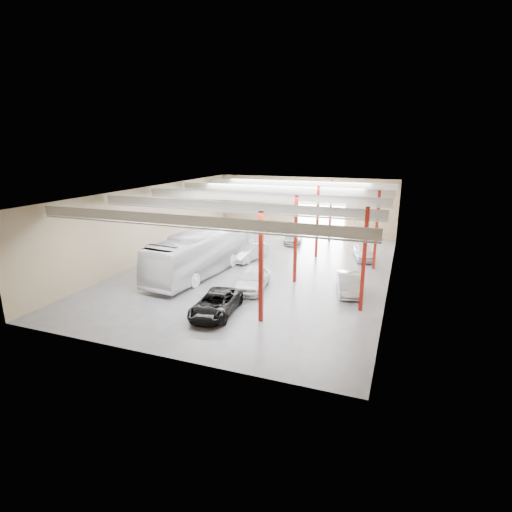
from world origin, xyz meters
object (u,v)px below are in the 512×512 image
Objects in this scene: car_row_a at (253,279)px; car_right_far at (364,252)px; car_row_c at (293,237)px; car_right_near at (348,283)px; coach_bus at (203,252)px; black_sedan at (216,304)px; car_row_b at (249,252)px.

car_row_a is 13.54m from car_right_far.
car_row_a is 15.78m from car_row_c.
car_row_c is at bearing 138.67° from car_right_far.
car_right_near is 1.09× the size of car_right_far.
car_row_a is at bearing -18.68° from coach_bus.
black_sedan is 1.26× the size of car_right_far.
car_right_far is (7.62, 16.77, -0.02)m from black_sedan.
car_right_near is at bearing -104.78° from car_right_far.
car_row_c is 1.04× the size of car_right_near.
car_row_b is (-2.68, 12.73, 0.08)m from black_sedan.
coach_bus is 15.57m from car_right_far.
car_row_c is (4.34, 13.34, -1.19)m from coach_bus.
black_sedan is at bearing -99.40° from car_row_c.
coach_bus is at bearing -119.01° from car_row_c.
car_right_near is at bearing 2.48° from coach_bus.
black_sedan is at bearing -128.77° from car_right_far.
car_row_b is 11.69m from car_right_near.
car_row_c is at bearing 86.68° from car_row_b.
car_row_a reaches higher than car_right_far.
black_sedan is at bearing -52.16° from coach_bus.
black_sedan reaches higher than car_right_far.
car_row_c is at bearing 88.07° from car_row_a.
car_row_a is at bearing -55.50° from car_row_b.
car_right_far is (7.04, 11.57, -0.15)m from car_row_a.
car_right_far is (10.30, 4.04, -0.11)m from car_row_b.
coach_bus reaches higher than car_row_b.
car_row_a is at bearing 77.95° from black_sedan.
car_row_c is 16.07m from car_right_near.
coach_bus is 12.52m from car_right_near.
coach_bus reaches higher than car_right_near.
coach_bus reaches higher than black_sedan.
black_sedan is (4.92, -7.60, -1.14)m from coach_bus.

